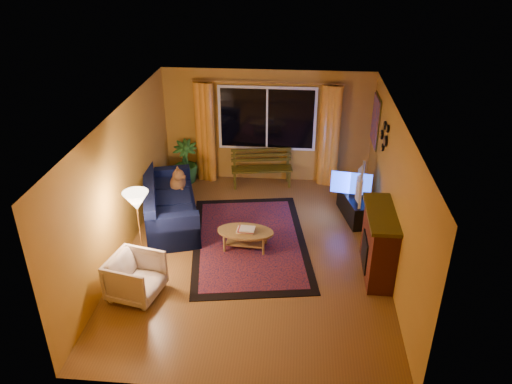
# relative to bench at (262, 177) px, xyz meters

# --- Properties ---
(floor) EXTENTS (4.50, 6.00, 0.02)m
(floor) POSITION_rel_bench_xyz_m (0.08, -2.65, -0.21)
(floor) COLOR brown
(floor) RESTS_ON ground
(ceiling) EXTENTS (4.50, 6.00, 0.02)m
(ceiling) POSITION_rel_bench_xyz_m (0.08, -2.65, 2.31)
(ceiling) COLOR white
(ceiling) RESTS_ON ground
(wall_back) EXTENTS (4.50, 0.02, 2.50)m
(wall_back) POSITION_rel_bench_xyz_m (0.08, 0.36, 1.05)
(wall_back) COLOR #B8832B
(wall_back) RESTS_ON ground
(wall_left) EXTENTS (0.02, 6.00, 2.50)m
(wall_left) POSITION_rel_bench_xyz_m (-2.18, -2.65, 1.05)
(wall_left) COLOR #B8832B
(wall_left) RESTS_ON ground
(wall_right) EXTENTS (0.02, 6.00, 2.50)m
(wall_right) POSITION_rel_bench_xyz_m (2.34, -2.65, 1.05)
(wall_right) COLOR #B8832B
(wall_right) RESTS_ON ground
(window) EXTENTS (2.00, 0.02, 1.30)m
(window) POSITION_rel_bench_xyz_m (0.08, 0.30, 1.25)
(window) COLOR black
(window) RESTS_ON wall_back
(curtain_rod) EXTENTS (3.20, 0.03, 0.03)m
(curtain_rod) POSITION_rel_bench_xyz_m (0.08, 0.25, 2.05)
(curtain_rod) COLOR #BF8C3F
(curtain_rod) RESTS_ON wall_back
(curtain_left) EXTENTS (0.36, 0.36, 2.24)m
(curtain_left) POSITION_rel_bench_xyz_m (-1.27, 0.23, 0.92)
(curtain_left) COLOR orange
(curtain_left) RESTS_ON ground
(curtain_right) EXTENTS (0.36, 0.36, 2.24)m
(curtain_right) POSITION_rel_bench_xyz_m (1.43, 0.23, 0.92)
(curtain_right) COLOR orange
(curtain_right) RESTS_ON ground
(bench) EXTENTS (1.37, 0.60, 0.40)m
(bench) POSITION_rel_bench_xyz_m (0.00, 0.00, 0.00)
(bench) COLOR #3B3209
(bench) RESTS_ON ground
(potted_plant) EXTENTS (0.61, 0.61, 0.96)m
(potted_plant) POSITION_rel_bench_xyz_m (-1.71, 0.04, 0.28)
(potted_plant) COLOR #235B1E
(potted_plant) RESTS_ON ground
(sofa) EXTENTS (1.52, 2.35, 0.88)m
(sofa) POSITION_rel_bench_xyz_m (-1.62, -1.73, 0.24)
(sofa) COLOR #0A1033
(sofa) RESTS_ON ground
(dog) EXTENTS (0.31, 0.42, 0.43)m
(dog) POSITION_rel_bench_xyz_m (-1.57, -1.24, 0.45)
(dog) COLOR brown
(dog) RESTS_ON sofa
(armchair) EXTENTS (0.83, 0.86, 0.75)m
(armchair) POSITION_rel_bench_xyz_m (-1.62, -3.96, 0.18)
(armchair) COLOR #BFAFA4
(armchair) RESTS_ON ground
(floor_lamp) EXTENTS (0.31, 0.31, 1.52)m
(floor_lamp) POSITION_rel_bench_xyz_m (-1.66, -3.41, 0.56)
(floor_lamp) COLOR #BF8C3F
(floor_lamp) RESTS_ON ground
(rug) EXTENTS (2.52, 3.50, 0.02)m
(rug) POSITION_rel_bench_xyz_m (-0.04, -2.31, -0.19)
(rug) COLOR maroon
(rug) RESTS_ON ground
(coffee_table) EXTENTS (1.06, 1.06, 0.36)m
(coffee_table) POSITION_rel_bench_xyz_m (-0.09, -2.52, -0.02)
(coffee_table) COLOR olive
(coffee_table) RESTS_ON ground
(tv_console) EXTENTS (0.61, 1.16, 0.46)m
(tv_console) POSITION_rel_bench_xyz_m (1.92, -1.23, 0.03)
(tv_console) COLOR black
(tv_console) RESTS_ON ground
(television) EXTENTS (0.27, 0.98, 0.56)m
(television) POSITION_rel_bench_xyz_m (1.92, -1.23, 0.54)
(television) COLOR black
(television) RESTS_ON tv_console
(fireplace) EXTENTS (0.40, 1.20, 1.10)m
(fireplace) POSITION_rel_bench_xyz_m (2.13, -3.05, 0.35)
(fireplace) COLOR maroon
(fireplace) RESTS_ON ground
(mirror_cluster) EXTENTS (0.06, 0.60, 0.56)m
(mirror_cluster) POSITION_rel_bench_xyz_m (2.29, -1.35, 1.60)
(mirror_cluster) COLOR black
(mirror_cluster) RESTS_ON wall_right
(painting) EXTENTS (0.04, 0.76, 0.96)m
(painting) POSITION_rel_bench_xyz_m (2.30, -0.20, 1.45)
(painting) COLOR #CB4B12
(painting) RESTS_ON wall_right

